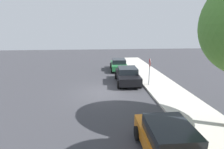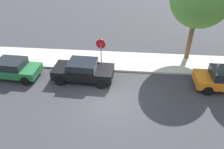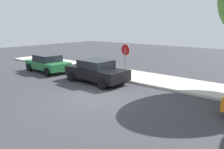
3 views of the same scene
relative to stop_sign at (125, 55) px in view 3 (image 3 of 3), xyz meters
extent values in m
plane|color=#38383D|center=(1.10, -4.16, -1.71)|extent=(60.00, 60.00, 0.00)
cube|color=beige|center=(1.10, 1.07, -1.64)|extent=(32.00, 3.11, 0.14)
cylinder|color=gray|center=(0.00, 0.00, -0.63)|extent=(0.08, 0.08, 2.15)
cylinder|color=white|center=(0.00, 0.00, 0.37)|extent=(0.80, 0.13, 0.80)
cylinder|color=red|center=(0.00, 0.00, 0.37)|extent=(0.75, 0.13, 0.75)
cube|color=black|center=(-1.07, -1.74, -1.07)|extent=(4.38, 2.07, 0.68)
cube|color=black|center=(-1.10, -1.74, -0.48)|extent=(2.04, 1.75, 0.51)
cylinder|color=black|center=(0.43, -0.85, -1.39)|extent=(0.65, 0.25, 0.64)
cylinder|color=black|center=(0.35, -2.75, -1.39)|extent=(0.65, 0.25, 0.64)
cylinder|color=black|center=(-2.50, -0.73, -1.39)|extent=(0.65, 0.25, 0.64)
cylinder|color=black|center=(-2.57, -2.63, -1.39)|extent=(0.65, 0.25, 0.64)
cube|color=#236B38|center=(-6.38, -1.87, -1.12)|extent=(4.06, 1.98, 0.57)
cube|color=black|center=(-6.38, -1.87, -0.58)|extent=(2.03, 1.67, 0.52)
cylinder|color=black|center=(-7.77, -2.70, -1.39)|extent=(0.65, 0.25, 0.64)
cylinder|color=black|center=(-7.69, -0.91, -1.39)|extent=(0.65, 0.25, 0.64)
cylinder|color=black|center=(-5.07, -2.83, -1.39)|extent=(0.65, 0.25, 0.64)
cylinder|color=black|center=(-4.99, -1.03, -1.39)|extent=(0.65, 0.25, 0.64)
camera|label=1|loc=(14.40, -4.60, 3.24)|focal=28.00mm
camera|label=2|loc=(2.22, -14.82, 7.44)|focal=35.00mm
camera|label=3|loc=(8.70, -11.86, 1.99)|focal=35.00mm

